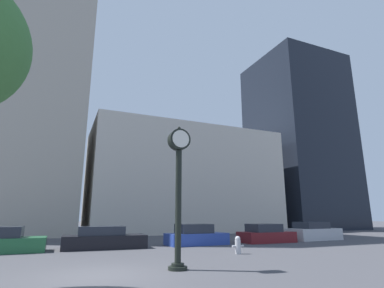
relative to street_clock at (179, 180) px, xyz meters
The scene contains 10 objects.
ground_plane 4.10m from the street_clock, behind, with size 200.00×200.00×0.00m, color #424247.
building_tall_tower 31.21m from the street_clock, 110.60° to the left, with size 13.40×12.00×41.81m.
building_storefront_row 25.95m from the street_clock, 68.48° to the left, with size 21.71×12.00×11.80m.
building_glass_modern 38.64m from the street_clock, 39.94° to the left, with size 12.00×12.00×25.76m.
street_clock is the anchor object (origin of this frame).
car_black 8.68m from the street_clock, 100.03° to the left, with size 4.67×2.08×1.24m.
car_blue 9.48m from the street_clock, 61.86° to the left, with size 4.02×1.91×1.30m.
car_maroon 12.65m from the street_clock, 39.14° to the left, with size 3.82×1.94×1.27m.
car_silver 16.68m from the street_clock, 29.53° to the left, with size 4.30×2.11×1.37m.
fire_hydrant_near 5.88m from the street_clock, 34.82° to the left, with size 0.63×0.28×0.84m.
Camera 1 is at (-1.24, -10.32, 1.81)m, focal length 28.00 mm.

